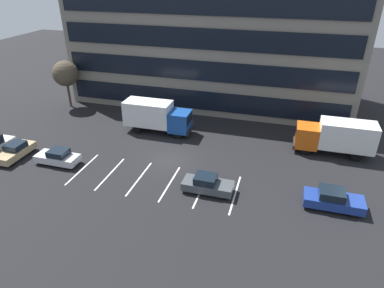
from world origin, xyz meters
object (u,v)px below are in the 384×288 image
(sedan_tan, at_px, (15,151))
(sedan_silver, at_px, (58,157))
(box_truck_orange, at_px, (336,136))
(bare_tree, at_px, (65,74))
(sedan_charcoal, at_px, (207,184))
(sedan_navy, at_px, (333,199))
(box_truck_blue, at_px, (156,115))

(sedan_tan, xyz_separation_m, sedan_silver, (4.62, 0.12, -0.00))
(box_truck_orange, distance_m, bare_tree, 32.40)
(box_truck_orange, bearing_deg, sedan_silver, -159.63)
(sedan_charcoal, height_order, sedan_silver, sedan_charcoal)
(bare_tree, bearing_deg, sedan_charcoal, -31.83)
(sedan_silver, bearing_deg, sedan_navy, 0.40)
(box_truck_orange, relative_size, box_truck_blue, 0.99)
(box_truck_blue, distance_m, sedan_navy, 19.82)
(box_truck_orange, xyz_separation_m, sedan_silver, (-24.71, -9.17, -1.23))
(sedan_silver, bearing_deg, sedan_tan, -178.57)
(sedan_tan, distance_m, sedan_silver, 4.62)
(sedan_navy, xyz_separation_m, sedan_tan, (-28.60, -0.28, -0.06))
(box_truck_blue, xyz_separation_m, sedan_silver, (-6.29, -9.02, -1.25))
(sedan_tan, height_order, sedan_silver, sedan_tan)
(sedan_tan, height_order, bare_tree, bare_tree)
(sedan_navy, bearing_deg, box_truck_blue, 153.42)
(box_truck_orange, xyz_separation_m, sedan_navy, (-0.73, -9.00, -1.17))
(bare_tree, bearing_deg, box_truck_blue, -16.35)
(sedan_silver, bearing_deg, box_truck_blue, 55.13)
(sedan_tan, bearing_deg, sedan_silver, 1.43)
(box_truck_orange, height_order, sedan_navy, box_truck_orange)
(box_truck_orange, xyz_separation_m, sedan_tan, (-29.33, -9.29, -1.23))
(sedan_tan, xyz_separation_m, sedan_charcoal, (18.98, -0.34, 0.01))
(box_truck_orange, bearing_deg, sedan_navy, -94.61)
(bare_tree, bearing_deg, sedan_navy, -22.30)
(sedan_charcoal, distance_m, sedan_silver, 14.37)
(box_truck_orange, height_order, sedan_tan, box_truck_orange)
(sedan_silver, distance_m, bare_tree, 15.41)
(sedan_navy, relative_size, sedan_silver, 1.09)
(box_truck_blue, distance_m, sedan_tan, 14.28)
(box_truck_blue, xyz_separation_m, sedan_charcoal, (8.07, -9.48, -1.24))
(sedan_navy, relative_size, bare_tree, 0.73)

